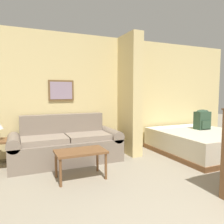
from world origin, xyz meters
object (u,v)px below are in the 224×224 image
couch (66,145)px  backpack (202,119)px  bed (199,142)px  coffee_table (81,154)px

couch → backpack: size_ratio=4.58×
bed → backpack: 0.55m
couch → backpack: backpack is taller
bed → backpack: size_ratio=4.23×
bed → coffee_table: bearing=-172.9°
coffee_table → bed: 2.85m
backpack → coffee_table: bearing=-170.8°
couch → coffee_table: 0.94m
couch → backpack: (3.08, -0.45, 0.41)m
coffee_table → backpack: size_ratio=1.70×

